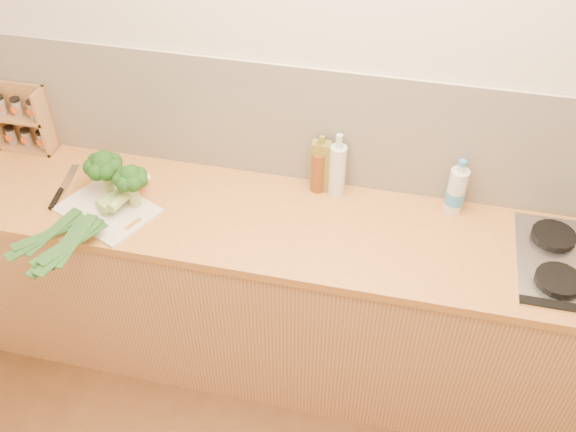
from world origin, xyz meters
name	(u,v)px	position (x,y,z in m)	size (l,w,h in m)	color
room_shell	(344,131)	(0.00, 1.49, 1.17)	(3.50, 3.50, 3.50)	beige
counter	(324,301)	(0.00, 1.20, 0.45)	(3.20, 0.62, 0.90)	tan
chopping_board	(108,210)	(-0.91, 1.10, 0.91)	(0.38, 0.28, 0.01)	#EEE5CF
broccoli_left	(103,166)	(-0.95, 1.21, 1.04)	(0.16, 0.16, 0.20)	#96A761
broccoli_right	(131,179)	(-0.80, 1.15, 1.05)	(0.14, 0.14, 0.20)	#96A761
leek_front	(97,206)	(-0.94, 1.08, 0.93)	(0.37, 0.61, 0.04)	white
leek_mid	(101,211)	(-0.90, 1.03, 0.95)	(0.21, 0.65, 0.04)	white
leek_back	(107,212)	(-0.86, 1.02, 0.97)	(0.21, 0.63, 0.04)	white
chefs_knife	(59,193)	(-1.15, 1.15, 0.91)	(0.07, 0.31, 0.02)	silver
spice_rack	(24,121)	(-1.45, 1.44, 1.04)	(0.26, 0.11, 0.32)	#B67F4E
oil_tin	(321,166)	(-0.08, 1.44, 1.02)	(0.08, 0.05, 0.27)	olive
glass_bottle	(337,169)	(-0.01, 1.42, 1.02)	(0.07, 0.07, 0.30)	silver
amber_bottle	(318,171)	(-0.09, 1.43, 1.00)	(0.06, 0.06, 0.24)	brown
water_bottle	(456,192)	(0.48, 1.42, 1.00)	(0.08, 0.08, 0.23)	silver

